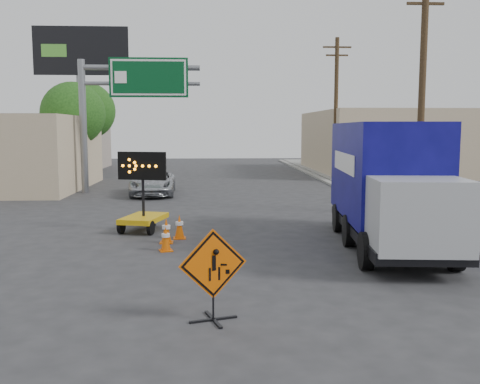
{
  "coord_description": "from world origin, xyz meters",
  "views": [
    {
      "loc": [
        0.07,
        -9.99,
        3.31
      ],
      "look_at": [
        0.76,
        2.91,
        1.78
      ],
      "focal_mm": 40.0,
      "sensor_mm": 36.0,
      "label": 1
    }
  ],
  "objects": [
    {
      "name": "ground",
      "position": [
        0.0,
        0.0,
        0.0
      ],
      "size": [
        100.0,
        100.0,
        0.0
      ],
      "primitive_type": "plane",
      "color": "#2D2D30",
      "rests_on": "ground"
    },
    {
      "name": "building_right_far",
      "position": [
        13.0,
        30.0,
        2.3
      ],
      "size": [
        10.0,
        14.0,
        4.6
      ],
      "primitive_type": "cube",
      "color": "tan",
      "rests_on": "ground"
    },
    {
      "name": "highway_gantry",
      "position": [
        -4.43,
        17.96,
        5.07
      ],
      "size": [
        6.18,
        0.38,
        6.9
      ],
      "color": "slate",
      "rests_on": "ground"
    },
    {
      "name": "cone_b",
      "position": [
        -1.26,
        5.38,
        0.37
      ],
      "size": [
        0.38,
        0.38,
        0.74
      ],
      "rotation": [
        0.0,
        0.0,
        0.02
      ],
      "color": "#D55404",
      "rests_on": "ground"
    },
    {
      "name": "storefront_left_far",
      "position": [
        -15.0,
        34.0,
        2.2
      ],
      "size": [
        12.0,
        10.0,
        4.4
      ],
      "primitive_type": "cube",
      "color": "gray",
      "rests_on": "ground"
    },
    {
      "name": "cone_c",
      "position": [
        -0.91,
        6.0,
        0.37
      ],
      "size": [
        0.4,
        0.4,
        0.73
      ],
      "rotation": [
        0.0,
        0.0,
        0.08
      ],
      "color": "#D55404",
      "rests_on": "ground"
    },
    {
      "name": "cone_a",
      "position": [
        -1.19,
        4.35,
        0.34
      ],
      "size": [
        0.43,
        0.43,
        0.68
      ],
      "rotation": [
        0.0,
        0.0,
        0.26
      ],
      "color": "#D55404",
      "rests_on": "ground"
    },
    {
      "name": "pickup_truck",
      "position": [
        -2.87,
        16.87,
        0.63
      ],
      "size": [
        2.29,
        4.64,
        1.27
      ],
      "primitive_type": "imported",
      "rotation": [
        0.0,
        0.0,
        0.04
      ],
      "color": "#AEB0B5",
      "rests_on": "ground"
    },
    {
      "name": "construction_sign",
      "position": [
        0.09,
        -1.04,
        0.86
      ],
      "size": [
        1.17,
        0.84,
        1.62
      ],
      "rotation": [
        0.0,
        0.0,
        0.3
      ],
      "color": "black",
      "rests_on": "ground"
    },
    {
      "name": "utility_pole_far",
      "position": [
        8.0,
        24.0,
        4.68
      ],
      "size": [
        1.8,
        0.26,
        9.0
      ],
      "color": "#48341F",
      "rests_on": "ground"
    },
    {
      "name": "billboard",
      "position": [
        -8.35,
        25.87,
        7.35
      ],
      "size": [
        6.1,
        0.54,
        9.85
      ],
      "color": "slate",
      "rests_on": "ground"
    },
    {
      "name": "utility_pole_near",
      "position": [
        8.0,
        10.0,
        4.68
      ],
      "size": [
        1.8,
        0.26,
        9.0
      ],
      "color": "#48341F",
      "rests_on": "ground"
    },
    {
      "name": "arrow_board",
      "position": [
        -2.15,
        7.32,
        0.59
      ],
      "size": [
        1.59,
        2.03,
        2.58
      ],
      "rotation": [
        0.0,
        0.0,
        -0.27
      ],
      "color": "#D09E0B",
      "rests_on": "ground"
    },
    {
      "name": "box_truck",
      "position": [
        4.95,
        4.54,
        1.58
      ],
      "size": [
        2.88,
        7.5,
        3.48
      ],
      "rotation": [
        0.0,
        0.0,
        -0.1
      ],
      "color": "black",
      "rests_on": "ground"
    },
    {
      "name": "sidewalk_right",
      "position": [
        9.5,
        15.0,
        0.07
      ],
      "size": [
        4.0,
        60.0,
        0.15
      ],
      "primitive_type": "cube",
      "color": "gray",
      "rests_on": "ground"
    },
    {
      "name": "curb_right",
      "position": [
        7.2,
        15.0,
        0.06
      ],
      "size": [
        0.4,
        60.0,
        0.12
      ],
      "primitive_type": "cube",
      "color": "gray",
      "rests_on": "ground"
    },
    {
      "name": "tree_left_near",
      "position": [
        -8.0,
        22.0,
        4.16
      ],
      "size": [
        3.71,
        3.71,
        6.03
      ],
      "color": "#48341F",
      "rests_on": "ground"
    },
    {
      "name": "tree_left_far",
      "position": [
        -9.0,
        30.0,
        4.6
      ],
      "size": [
        4.1,
        4.1,
        6.66
      ],
      "color": "#48341F",
      "rests_on": "ground"
    }
  ]
}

